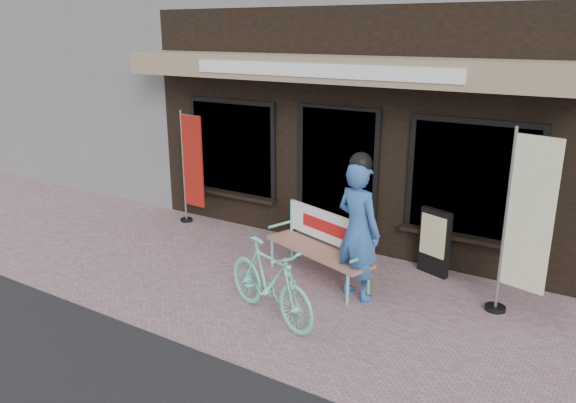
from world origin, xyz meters
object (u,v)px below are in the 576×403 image
Objects in this scene: bicycle at (270,281)px; nobori_red at (192,167)px; bench at (323,241)px; menu_stand at (434,242)px; nobori_cream at (525,224)px; person at (358,228)px.

nobori_red is (-3.03, 2.11, 0.55)m from bicycle.
menu_stand is (1.23, 0.95, -0.06)m from bench.
bicycle is 0.70× the size of nobori_cream.
bench is 1.30m from bicycle.
nobori_cream is (1.83, 0.50, 0.24)m from person.
bench is at bearing -123.30° from menu_stand.
nobori_cream is at bearing -1.07° from nobori_red.
nobori_cream is 2.40× the size of menu_stand.
person is 1.91m from nobori_cream.
person is 2.00× the size of menu_stand.
bench is 3.16m from nobori_red.
person is 1.31m from bicycle.
nobori_red is 2.10× the size of menu_stand.
bench is 0.93× the size of person.
person is at bearing -2.31° from bench.
bicycle reaches higher than menu_stand.
menu_stand is at bearing 6.47° from nobori_red.
menu_stand is (-1.22, 0.68, -0.68)m from nobori_cream.
bicycle is 2.97m from nobori_cream.
nobori_red reaches higher than bicycle.
menu_stand is (1.22, 2.24, 0.01)m from bicycle.
nobori_red is (-3.02, 0.81, 0.48)m from bench.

